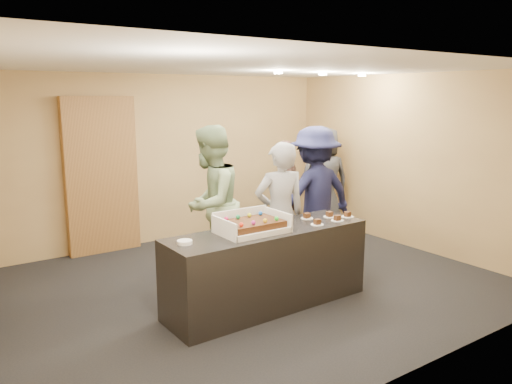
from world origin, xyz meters
TOP-DOWN VIEW (x-y plane):
  - room at (0.00, 0.00)m, footprint 6.04×6.00m
  - serving_counter at (-0.20, -0.65)m, footprint 2.41×0.74m
  - storage_cabinet at (-1.07, 2.41)m, footprint 1.07×0.15m
  - cake_box at (-0.41, -0.63)m, footprint 0.73×0.51m
  - sheet_cake at (-0.41, -0.65)m, footprint 0.63×0.43m
  - plate_stack at (-1.21, -0.63)m, footprint 0.15×0.15m
  - slice_a at (0.39, -0.82)m, footprint 0.15×0.15m
  - slice_b at (0.48, -0.52)m, footprint 0.15×0.15m
  - slice_c at (0.71, -0.81)m, footprint 0.15×0.15m
  - slice_d at (0.76, -0.62)m, footprint 0.15×0.15m
  - slice_e at (0.94, -0.75)m, footprint 0.15×0.15m
  - person_server_grey at (0.31, -0.20)m, footprint 0.75×0.59m
  - person_sage_man at (-0.30, 0.46)m, footprint 1.23×1.18m
  - person_navy_man at (1.27, 0.25)m, footprint 1.31×0.82m
  - person_brown_extra at (1.20, 0.82)m, footprint 0.98×1.03m
  - person_dark_suit at (2.40, 1.29)m, footprint 1.05×0.86m
  - ceiling_spotlights at (1.60, 0.50)m, footprint 1.72×0.12m

SIDE VIEW (x-z plane):
  - serving_counter at x=-0.20m, z-range 0.00..0.90m
  - person_brown_extra at x=1.20m, z-range 0.00..1.72m
  - person_server_grey at x=0.31m, z-range 0.00..1.82m
  - plate_stack at x=-1.21m, z-range 0.90..0.94m
  - person_dark_suit at x=2.40m, z-range 0.00..1.85m
  - slice_a at x=0.39m, z-range 0.89..0.96m
  - slice_b at x=0.48m, z-range 0.89..0.96m
  - slice_c at x=0.71m, z-range 0.89..0.96m
  - slice_d at x=0.76m, z-range 0.89..0.96m
  - slice_e at x=0.94m, z-range 0.89..0.96m
  - cake_box at x=-0.41m, z-range 0.84..1.06m
  - person_navy_man at x=1.27m, z-range 0.00..1.95m
  - sheet_cake at x=-0.41m, z-range 0.94..1.06m
  - person_sage_man at x=-0.30m, z-range 0.00..2.00m
  - storage_cabinet at x=-1.07m, z-range 0.00..2.36m
  - room at x=0.00m, z-range 0.00..2.70m
  - ceiling_spotlights at x=1.60m, z-range 2.66..2.69m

